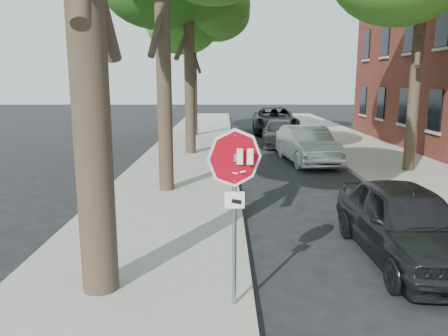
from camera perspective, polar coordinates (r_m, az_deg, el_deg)
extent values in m
plane|color=black|center=(6.87, 7.46, -18.05)|extent=(120.00, 120.00, 0.00)
cube|color=gray|center=(18.31, -5.15, 0.82)|extent=(4.00, 55.00, 0.12)
cube|color=gray|center=(19.48, 20.62, 0.77)|extent=(4.00, 55.00, 0.12)
cube|color=#9E9384|center=(18.24, 1.28, 0.84)|extent=(0.12, 55.00, 0.13)
cube|color=#9E9384|center=(18.85, 14.78, 0.81)|extent=(0.12, 55.00, 0.13)
cylinder|color=gray|center=(6.24, 1.36, -6.76)|extent=(0.06, 0.06, 2.60)
cube|color=#99999E|center=(6.00, 1.41, 1.36)|extent=(0.05, 0.06, 0.10)
cylinder|color=#99999E|center=(5.99, 1.41, 1.36)|extent=(0.76, 0.32, 0.82)
cylinder|color=white|center=(5.98, 1.41, 1.33)|extent=(0.76, 0.32, 0.82)
cylinder|color=#B70716|center=(5.97, 1.41, 1.32)|extent=(0.68, 0.29, 0.74)
cube|color=white|center=(5.96, -0.60, 1.50)|extent=(0.08, 0.00, 0.22)
cube|color=white|center=(5.96, 0.74, 1.50)|extent=(0.08, 0.00, 0.22)
cube|color=white|center=(5.96, 2.09, 1.50)|extent=(0.08, 0.00, 0.22)
cube|color=white|center=(5.97, 3.43, 1.49)|extent=(0.08, 0.00, 0.22)
cube|color=silver|center=(6.00, 0.36, -0.49)|extent=(0.08, 0.00, 0.03)
cube|color=silver|center=(6.00, 1.41, -0.67)|extent=(0.08, 0.00, 0.03)
cube|color=silver|center=(6.00, 2.46, -0.49)|extent=(0.08, 0.00, 0.03)
cube|color=white|center=(6.12, 1.38, -4.20)|extent=(0.28, 0.02, 0.24)
cube|color=black|center=(6.11, 1.67, -4.41)|extent=(0.15, 0.00, 0.08)
cylinder|color=black|center=(13.14, -8.02, 17.76)|extent=(0.44, 0.44, 9.50)
cylinder|color=black|center=(20.08, -4.58, 16.24)|extent=(0.48, 0.48, 10.00)
cylinder|color=black|center=(27.03, -4.01, 13.88)|extent=(0.40, 0.40, 9.00)
ellipsoid|color=#255A14|center=(27.27, -4.08, 19.18)|extent=(4.16, 4.16, 3.33)
ellipsoid|color=#255A14|center=(28.02, -5.58, 18.16)|extent=(3.78, 3.78, 3.02)
cylinder|color=black|center=(17.39, 24.03, 14.47)|extent=(0.40, 0.40, 9.00)
imported|color=black|center=(9.01, 22.68, -6.57)|extent=(1.84, 4.33, 1.46)
imported|color=#B2B6BB|center=(18.48, 10.80, 2.98)|extent=(2.14, 4.81, 1.53)
imported|color=#55545A|center=(23.52, 7.30, 4.56)|extent=(2.21, 4.69, 1.32)
imported|color=black|center=(29.12, 6.64, 6.21)|extent=(3.10, 6.24, 1.70)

